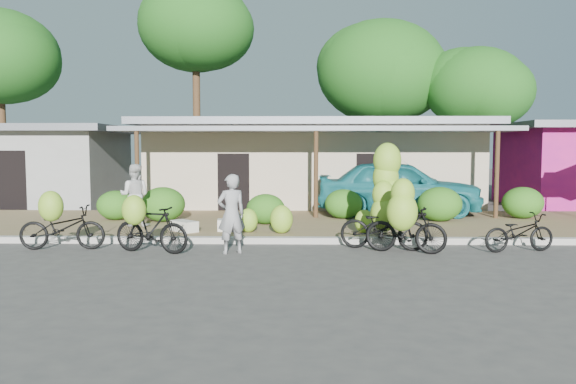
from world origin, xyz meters
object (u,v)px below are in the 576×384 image
(tree_far_center, at_px, (192,25))
(bystander, at_px, (135,195))
(bike_right, at_px, (405,222))
(bike_far_right, at_px, (519,233))
(sack_far, at_px, (184,226))
(teal_van, at_px, (399,187))
(tree_center_right, at_px, (377,70))
(tree_near_right, at_px, (471,86))
(bike_left, at_px, (149,226))
(sack_near, at_px, (234,225))
(vendor, at_px, (231,214))
(bike_far_left, at_px, (61,225))
(bike_center, at_px, (385,208))

(tree_far_center, height_order, bystander, tree_far_center)
(bike_right, distance_m, bike_far_right, 2.63)
(tree_far_center, height_order, bike_right, tree_far_center)
(tree_far_center, xyz_separation_m, bike_right, (7.43, -15.46, -7.50))
(sack_far, relative_size, teal_van, 0.14)
(sack_far, bearing_deg, tree_center_right, 63.21)
(tree_far_center, distance_m, tree_center_right, 9.26)
(sack_far, bearing_deg, teal_van, 31.97)
(tree_far_center, bearing_deg, bystander, -87.14)
(tree_center_right, distance_m, tree_near_right, 4.58)
(bike_left, relative_size, bike_right, 1.00)
(tree_center_right, relative_size, bike_far_right, 4.93)
(tree_far_center, bearing_deg, tree_near_right, -6.58)
(tree_center_right, height_order, sack_near, tree_center_right)
(bike_left, distance_m, sack_near, 3.06)
(sack_near, bearing_deg, bike_left, -120.28)
(bike_far_right, relative_size, sack_near, 2.03)
(bystander, bearing_deg, tree_near_right, -138.05)
(tree_near_right, height_order, bike_far_right, tree_near_right)
(tree_near_right, height_order, vendor, tree_near_right)
(bike_right, relative_size, bike_far_right, 1.07)
(bike_right, xyz_separation_m, bystander, (-6.83, 3.37, 0.28))
(bike_far_left, distance_m, sack_near, 4.28)
(tree_center_right, height_order, bike_left, tree_center_right)
(tree_far_center, xyz_separation_m, vendor, (3.69, -15.40, -7.34))
(tree_center_right, relative_size, bike_left, 4.61)
(bike_left, xyz_separation_m, bystander, (-1.30, 3.36, 0.39))
(tree_center_right, xyz_separation_m, bike_center, (-1.86, -15.12, -5.18))
(bike_left, relative_size, bystander, 1.06)
(tree_far_center, relative_size, bike_left, 5.58)
(tree_center_right, height_order, bystander, tree_center_right)
(tree_far_center, xyz_separation_m, bike_far_right, (10.02, -15.11, -7.78))
(bike_center, bearing_deg, tree_center_right, 8.39)
(bike_right, relative_size, teal_van, 0.35)
(sack_near, bearing_deg, tree_far_center, 105.00)
(bike_far_left, xyz_separation_m, bike_center, (7.32, 0.47, 0.36))
(bike_far_right, distance_m, sack_near, 6.97)
(sack_near, xyz_separation_m, vendor, (0.25, -2.57, 0.60))
(bike_far_right, bearing_deg, bike_center, 68.76)
(tree_center_right, xyz_separation_m, teal_van, (-0.56, -9.61, -5.08))
(bike_far_left, bearing_deg, bike_center, -90.45)
(tree_near_right, relative_size, bike_right, 3.73)
(sack_near, distance_m, teal_van, 6.28)
(tree_near_right, relative_size, sack_far, 9.15)
(tree_far_center, height_order, tree_near_right, tree_far_center)
(tree_near_right, relative_size, vendor, 3.95)
(sack_far, bearing_deg, sack_near, 8.72)
(bike_center, height_order, sack_far, bike_center)
(sack_far, bearing_deg, tree_near_right, 46.78)
(bike_left, bearing_deg, bike_right, -73.16)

